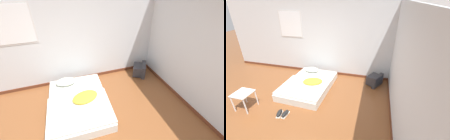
{
  "view_description": "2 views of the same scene",
  "coord_description": "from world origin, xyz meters",
  "views": [
    {
      "loc": [
        -0.15,
        -1.39,
        2.7
      ],
      "look_at": [
        0.96,
        1.72,
        0.57
      ],
      "focal_mm": 24.0,
      "sensor_mm": 36.0,
      "label": 1
    },
    {
      "loc": [
        1.89,
        -2.4,
        2.7
      ],
      "look_at": [
        0.86,
        1.54,
        0.64
      ],
      "focal_mm": 24.0,
      "sensor_mm": 36.0,
      "label": 2
    }
  ],
  "objects": [
    {
      "name": "mattress_bed",
      "position": [
        -0.04,
        1.27,
        0.14
      ],
      "size": [
        1.4,
        1.91,
        0.36
      ],
      "color": "silver",
      "rests_on": "ground_plane"
    },
    {
      "name": "wall_back",
      "position": [
        -0.01,
        2.45,
        1.29
      ],
      "size": [
        7.28,
        0.08,
        2.6
      ],
      "color": "silver",
      "rests_on": "ground_plane"
    },
    {
      "name": "crt_tv",
      "position": [
        1.99,
        2.02,
        0.18
      ],
      "size": [
        0.55,
        0.59,
        0.38
      ],
      "color": "#333338",
      "rests_on": "ground_plane"
    }
  ]
}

